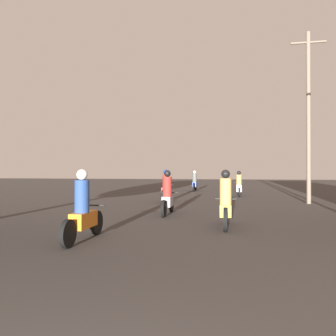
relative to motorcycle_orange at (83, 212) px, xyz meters
name	(u,v)px	position (x,y,z in m)	size (l,w,h in m)	color
motorcycle_orange	(83,212)	(0.00, 0.00, 0.00)	(0.60, 2.02, 1.59)	black
motorcycle_yellow	(226,204)	(3.10, 2.35, 0.01)	(0.60, 1.95, 1.59)	black
motorcycle_silver	(168,197)	(1.04, 4.65, 0.01)	(0.60, 2.03, 1.58)	black
motorcycle_red	(166,189)	(0.11, 9.13, 0.01)	(0.60, 2.03, 1.62)	black
motorcycle_white	(239,186)	(3.78, 13.74, -0.01)	(0.60, 1.90, 1.56)	black
motorcycle_blue	(195,183)	(0.57, 18.43, 0.00)	(0.60, 2.10, 1.57)	black
utility_pole_far	(309,114)	(6.90, 9.67, 3.62)	(1.60, 0.20, 8.17)	#6B5B4C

